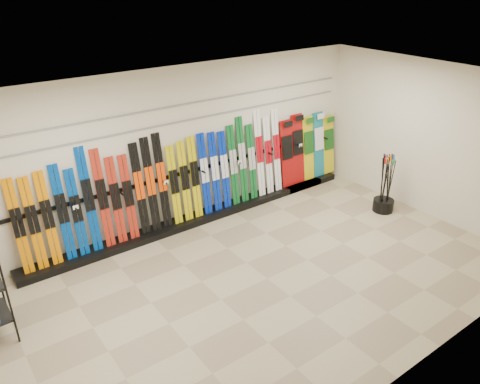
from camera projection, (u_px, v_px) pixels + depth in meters
floor at (267, 279)px, 7.50m from camera, size 8.00×8.00×0.00m
back_wall at (184, 147)px, 8.66m from camera, size 8.00×0.00×8.00m
right_wall at (430, 141)px, 8.98m from camera, size 0.00×5.00×5.00m
ceiling at (273, 93)px, 6.19m from camera, size 8.00×8.00×0.00m
ski_rack_base at (203, 216)px, 9.24m from camera, size 8.00×0.40×0.12m
skis at (169, 183)px, 8.57m from camera, size 5.37×0.29×1.82m
snowboards at (308, 148)px, 10.48m from camera, size 1.60×0.24×1.54m
pole_bin at (383, 205)px, 9.54m from camera, size 0.41×0.41×0.25m
ski_poles at (386, 184)px, 9.33m from camera, size 0.44×0.39×1.18m
slatwall_rail_0 at (183, 121)px, 8.43m from camera, size 7.60×0.02×0.03m
slatwall_rail_1 at (182, 105)px, 8.30m from camera, size 7.60×0.02×0.03m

